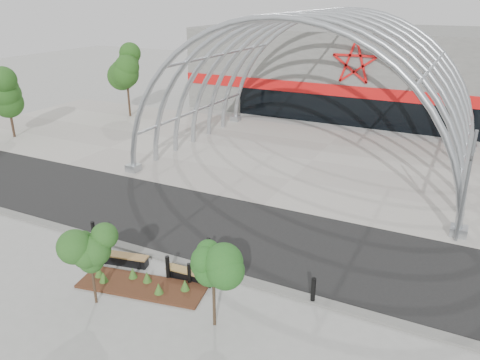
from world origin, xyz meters
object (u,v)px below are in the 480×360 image
Objects in this scene: signal_pole at (466,186)px; bench_0 at (123,260)px; bollard_2 at (189,274)px; street_tree_0 at (89,250)px; bench_1 at (190,276)px; street_tree_1 at (213,268)px.

signal_pole reaches higher than bench_0.
bench_0 is at bearing -179.72° from bollard_2.
signal_pole is 16.67m from street_tree_0.
signal_pole is 2.57× the size of bench_1.
street_tree_1 is at bearing -40.89° from bench_1.
street_tree_1 is at bearing 10.99° from street_tree_0.
bollard_2 is at bearing 46.00° from street_tree_0.
signal_pole reaches higher than street_tree_1.
bench_1 is (2.44, 2.90, -2.11)m from street_tree_0.
bollard_2 is at bearing -61.78° from bench_1.
street_tree_1 reaches higher than street_tree_0.
signal_pole is at bearing 43.44° from street_tree_0.
signal_pole is 1.68× the size of street_tree_1.
street_tree_0 is 4.13m from bollard_2.
signal_pole reaches higher than bench_1.
signal_pole is 12.87m from street_tree_1.
bench_0 is 1.08× the size of bench_1.
street_tree_0 is 3.35× the size of bollard_2.
street_tree_1 is (4.73, 0.92, 0.04)m from street_tree_0.
bollard_2 is (-2.16, 1.74, -1.88)m from street_tree_1.
bench_1 is at bearing 50.01° from street_tree_0.
signal_pole is 2.38× the size of bench_0.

